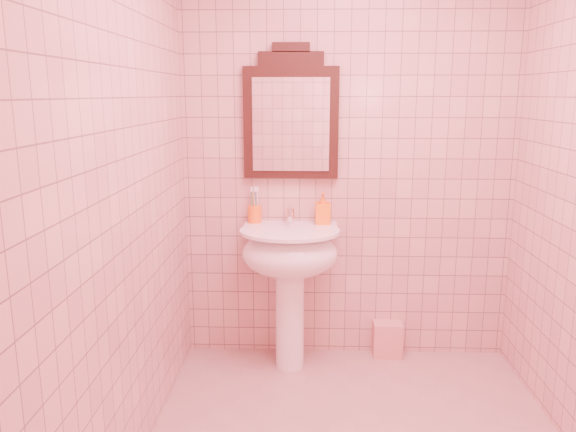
{
  "coord_description": "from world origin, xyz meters",
  "views": [
    {
      "loc": [
        -0.25,
        -2.28,
        1.63
      ],
      "look_at": [
        -0.35,
        0.55,
        1.01
      ],
      "focal_mm": 35.0,
      "sensor_mm": 36.0,
      "label": 1
    }
  ],
  "objects_px": {
    "pedestal_sink": "(290,263)",
    "toothbrush_cup": "(255,214)",
    "mirror": "(291,117)",
    "soap_dispenser": "(323,208)",
    "towel": "(387,339)"
  },
  "relations": [
    {
      "from": "pedestal_sink",
      "to": "toothbrush_cup",
      "type": "bearing_deg",
      "value": 141.43
    },
    {
      "from": "toothbrush_cup",
      "to": "soap_dispenser",
      "type": "xyz_separation_m",
      "value": [
        0.41,
        -0.03,
        0.04
      ]
    },
    {
      "from": "pedestal_sink",
      "to": "mirror",
      "type": "distance_m",
      "value": 0.86
    },
    {
      "from": "pedestal_sink",
      "to": "toothbrush_cup",
      "type": "relative_size",
      "value": 4.47
    },
    {
      "from": "soap_dispenser",
      "to": "towel",
      "type": "distance_m",
      "value": 0.95
    },
    {
      "from": "toothbrush_cup",
      "to": "towel",
      "type": "xyz_separation_m",
      "value": [
        0.83,
        -0.01,
        -0.81
      ]
    },
    {
      "from": "pedestal_sink",
      "to": "mirror",
      "type": "height_order",
      "value": "mirror"
    },
    {
      "from": "towel",
      "to": "toothbrush_cup",
      "type": "bearing_deg",
      "value": 179.52
    },
    {
      "from": "pedestal_sink",
      "to": "toothbrush_cup",
      "type": "height_order",
      "value": "toothbrush_cup"
    },
    {
      "from": "towel",
      "to": "mirror",
      "type": "bearing_deg",
      "value": 176.98
    },
    {
      "from": "soap_dispenser",
      "to": "towel",
      "type": "relative_size",
      "value": 0.88
    },
    {
      "from": "soap_dispenser",
      "to": "towel",
      "type": "xyz_separation_m",
      "value": [
        0.42,
        0.02,
        -0.85
      ]
    },
    {
      "from": "toothbrush_cup",
      "to": "mirror",
      "type": "bearing_deg",
      "value": 6.59
    },
    {
      "from": "mirror",
      "to": "toothbrush_cup",
      "type": "bearing_deg",
      "value": -173.41
    },
    {
      "from": "mirror",
      "to": "towel",
      "type": "xyz_separation_m",
      "value": [
        0.61,
        -0.03,
        -1.39
      ]
    }
  ]
}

